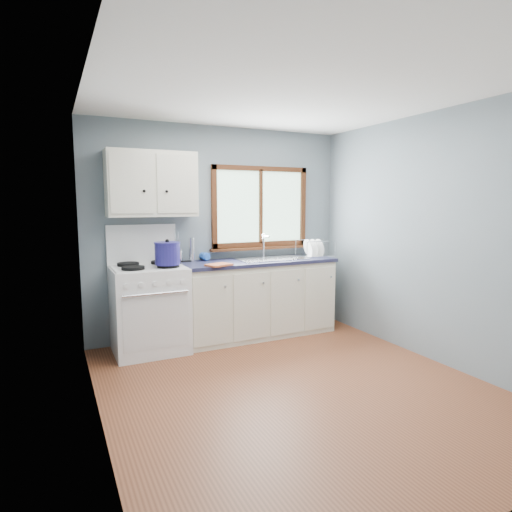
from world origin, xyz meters
name	(u,v)px	position (x,y,z in m)	size (l,w,h in m)	color
floor	(295,388)	(0.00, 0.00, -0.01)	(3.20, 3.60, 0.02)	brown
ceiling	(299,89)	(0.00, 0.00, 2.51)	(3.20, 3.60, 0.02)	white
wall_back	(220,232)	(0.00, 1.81, 1.25)	(3.20, 0.02, 2.50)	gray
wall_front	(501,279)	(0.00, -1.81, 1.25)	(3.20, 0.02, 2.50)	gray
wall_left	(93,255)	(-1.61, 0.00, 1.25)	(0.02, 3.60, 2.50)	gray
wall_right	(435,238)	(1.61, 0.00, 1.25)	(0.02, 3.60, 2.50)	gray
gas_range	(149,306)	(-0.95, 1.47, 0.49)	(0.76, 0.69, 1.36)	white
base_cabinets	(257,302)	(0.36, 1.49, 0.41)	(1.85, 0.60, 0.88)	beige
countertop	(258,262)	(0.36, 1.49, 0.90)	(1.89, 0.64, 0.04)	#181931
sink	(271,264)	(0.54, 1.49, 0.86)	(0.84, 0.46, 0.44)	silver
window	(261,213)	(0.54, 1.77, 1.48)	(1.36, 0.10, 1.03)	#9EC6A8
upper_cabinets	(152,184)	(-0.85, 1.63, 1.80)	(0.95, 0.35, 0.70)	beige
skillet	(170,262)	(-0.75, 1.32, 0.98)	(0.36, 0.25, 0.05)	black
stockpot	(167,253)	(-0.78, 1.31, 1.08)	(0.34, 0.34, 0.27)	navy
utensil_crock	(178,256)	(-0.57, 1.68, 1.00)	(0.14, 0.14, 0.38)	silver
thermos	(192,250)	(-0.41, 1.66, 1.06)	(0.07, 0.07, 0.28)	silver
soap_bottle	(207,250)	(-0.22, 1.66, 1.05)	(0.10, 0.10, 0.25)	blue
dish_towel	(219,265)	(-0.23, 1.25, 0.93)	(0.26, 0.19, 0.02)	#C35C33
dish_rack	(315,252)	(1.17, 1.49, 0.98)	(0.44, 0.35, 0.22)	silver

